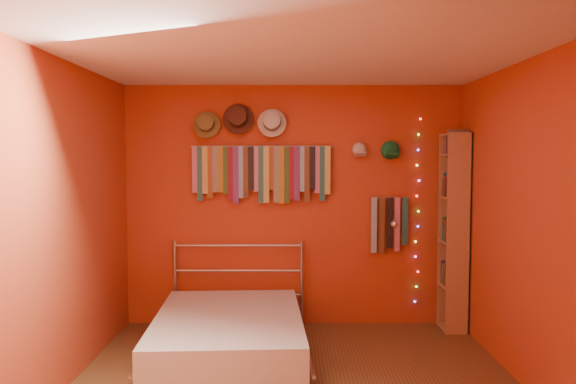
{
  "coord_description": "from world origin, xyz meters",
  "views": [
    {
      "loc": [
        -0.05,
        -4.09,
        1.77
      ],
      "look_at": [
        -0.06,
        0.9,
        1.45
      ],
      "focal_mm": 35.0,
      "sensor_mm": 36.0,
      "label": 1
    }
  ],
  "objects_px": {
    "reading_lamp": "(394,224)",
    "tie_rack": "(261,171)",
    "bookshelf": "(458,231)",
    "bed": "(229,335)"
  },
  "relations": [
    {
      "from": "bookshelf",
      "to": "bed",
      "type": "height_order",
      "value": "bookshelf"
    },
    {
      "from": "bookshelf",
      "to": "bed",
      "type": "distance_m",
      "value": 2.51
    },
    {
      "from": "tie_rack",
      "to": "bed",
      "type": "height_order",
      "value": "tie_rack"
    },
    {
      "from": "bed",
      "to": "tie_rack",
      "type": "bearing_deg",
      "value": 73.0
    },
    {
      "from": "reading_lamp",
      "to": "tie_rack",
      "type": "bearing_deg",
      "value": 172.23
    },
    {
      "from": "bookshelf",
      "to": "reading_lamp",
      "type": "bearing_deg",
      "value": -177.56
    },
    {
      "from": "tie_rack",
      "to": "reading_lamp",
      "type": "bearing_deg",
      "value": -7.77
    },
    {
      "from": "reading_lamp",
      "to": "bookshelf",
      "type": "distance_m",
      "value": 0.66
    },
    {
      "from": "reading_lamp",
      "to": "bed",
      "type": "height_order",
      "value": "reading_lamp"
    },
    {
      "from": "reading_lamp",
      "to": "bookshelf",
      "type": "height_order",
      "value": "bookshelf"
    }
  ]
}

